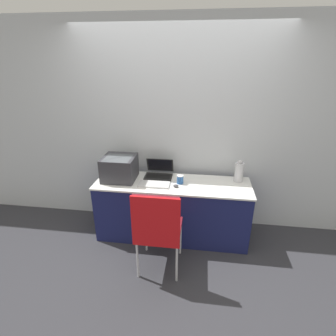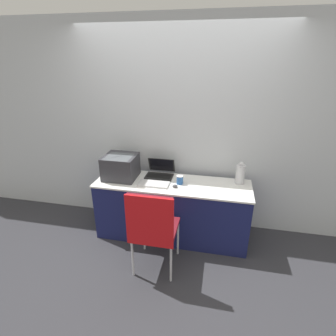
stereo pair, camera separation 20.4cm
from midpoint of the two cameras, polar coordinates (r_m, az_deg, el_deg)
ground_plane at (r=3.33m, az=-1.52°, el=-16.96°), size 14.00×14.00×0.00m
wall_back at (r=3.32m, az=0.11°, el=8.43°), size 8.00×0.05×2.60m
table at (r=3.33m, az=-0.83°, el=-9.02°), size 1.87×0.57×0.74m
printer at (r=3.26m, az=-12.31°, el=0.14°), size 0.39×0.37×0.29m
laptop_left at (r=3.32m, az=-3.73°, el=-0.97°), size 0.34×0.28×0.21m
external_keyboard at (r=3.10m, az=-4.95°, el=-3.61°), size 0.36×0.17×0.02m
coffee_cup at (r=3.12m, az=0.78°, el=-2.49°), size 0.08×0.08×0.11m
mouse at (r=3.03m, az=-0.19°, el=-3.96°), size 0.06×0.04×0.04m
metal_pitcher at (r=3.23m, az=13.50°, el=-0.80°), size 0.11×0.11×0.28m
chair at (r=2.64m, az=-4.52°, el=-12.39°), size 0.46×0.47×0.99m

